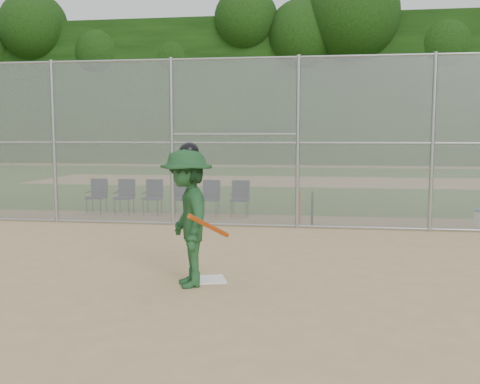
# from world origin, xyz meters

# --- Properties ---
(ground) EXTENTS (100.00, 100.00, 0.00)m
(ground) POSITION_xyz_m (0.00, 0.00, 0.00)
(ground) COLOR tan
(ground) RESTS_ON ground
(grass_strip) EXTENTS (100.00, 100.00, 0.00)m
(grass_strip) POSITION_xyz_m (0.00, 18.00, 0.01)
(grass_strip) COLOR #30601C
(grass_strip) RESTS_ON ground
(dirt_patch_far) EXTENTS (24.00, 24.00, 0.00)m
(dirt_patch_far) POSITION_xyz_m (0.00, 18.00, 0.01)
(dirt_patch_far) COLOR tan
(dirt_patch_far) RESTS_ON ground
(backstop_fence) EXTENTS (16.09, 0.09, 4.00)m
(backstop_fence) POSITION_xyz_m (0.00, 5.00, 2.07)
(backstop_fence) COLOR gray
(backstop_fence) RESTS_ON ground
(treeline) EXTENTS (81.00, 60.00, 11.00)m
(treeline) POSITION_xyz_m (0.00, 20.00, 5.50)
(treeline) COLOR black
(treeline) RESTS_ON ground
(home_plate) EXTENTS (0.58, 0.58, 0.02)m
(home_plate) POSITION_xyz_m (-0.14, 0.23, 0.01)
(home_plate) COLOR white
(home_plate) RESTS_ON ground
(batter_at_plate) EXTENTS (1.22, 1.50, 2.07)m
(batter_at_plate) POSITION_xyz_m (-0.40, -0.09, 1.00)
(batter_at_plate) COLOR #1C4623
(batter_at_plate) RESTS_ON ground
(spare_bats) EXTENTS (0.36, 0.36, 0.82)m
(spare_bats) POSITION_xyz_m (1.20, 5.34, 0.41)
(spare_bats) COLOR #D84C14
(spare_bats) RESTS_ON ground
(chair_0) EXTENTS (0.54, 0.52, 0.96)m
(chair_0) POSITION_xyz_m (-4.63, 6.61, 0.48)
(chair_0) COLOR #11193E
(chair_0) RESTS_ON ground
(chair_1) EXTENTS (0.54, 0.52, 0.96)m
(chair_1) POSITION_xyz_m (-3.82, 6.61, 0.48)
(chair_1) COLOR #11193E
(chair_1) RESTS_ON ground
(chair_2) EXTENTS (0.54, 0.52, 0.96)m
(chair_2) POSITION_xyz_m (-3.02, 6.61, 0.48)
(chair_2) COLOR #11193E
(chair_2) RESTS_ON ground
(chair_3) EXTENTS (0.54, 0.52, 0.96)m
(chair_3) POSITION_xyz_m (-2.21, 6.61, 0.48)
(chair_3) COLOR #11193E
(chair_3) RESTS_ON ground
(chair_4) EXTENTS (0.54, 0.52, 0.96)m
(chair_4) POSITION_xyz_m (-1.40, 6.61, 0.48)
(chair_4) COLOR #11193E
(chair_4) RESTS_ON ground
(chair_5) EXTENTS (0.54, 0.52, 0.96)m
(chair_5) POSITION_xyz_m (-0.59, 6.61, 0.48)
(chair_5) COLOR #11193E
(chair_5) RESTS_ON ground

